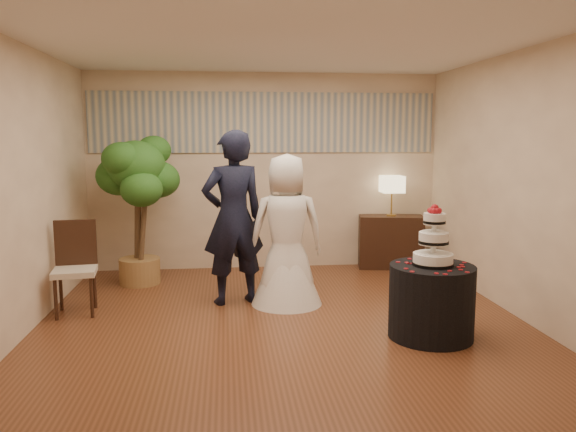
{
  "coord_description": "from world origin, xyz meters",
  "views": [
    {
      "loc": [
        -0.56,
        -5.57,
        1.9
      ],
      "look_at": [
        0.1,
        0.4,
        1.05
      ],
      "focal_mm": 35.0,
      "sensor_mm": 36.0,
      "label": 1
    }
  ],
  "objects": [
    {
      "name": "floor",
      "position": [
        0.0,
        0.0,
        0.0
      ],
      "size": [
        5.0,
        5.0,
        0.0
      ],
      "primitive_type": "cube",
      "color": "brown",
      "rests_on": "ground"
    },
    {
      "name": "ceiling",
      "position": [
        0.0,
        0.0,
        2.8
      ],
      "size": [
        5.0,
        5.0,
        0.0
      ],
      "primitive_type": "cube",
      "color": "white",
      "rests_on": "wall_back"
    },
    {
      "name": "wall_back",
      "position": [
        0.0,
        2.5,
        1.4
      ],
      "size": [
        5.0,
        0.06,
        2.8
      ],
      "primitive_type": "cube",
      "color": "beige",
      "rests_on": "ground"
    },
    {
      "name": "wall_front",
      "position": [
        0.0,
        -2.5,
        1.4
      ],
      "size": [
        5.0,
        0.06,
        2.8
      ],
      "primitive_type": "cube",
      "color": "beige",
      "rests_on": "ground"
    },
    {
      "name": "wall_left",
      "position": [
        -2.5,
        0.0,
        1.4
      ],
      "size": [
        0.06,
        5.0,
        2.8
      ],
      "primitive_type": "cube",
      "color": "beige",
      "rests_on": "ground"
    },
    {
      "name": "wall_right",
      "position": [
        2.5,
        0.0,
        1.4
      ],
      "size": [
        0.06,
        5.0,
        2.8
      ],
      "primitive_type": "cube",
      "color": "beige",
      "rests_on": "ground"
    },
    {
      "name": "mural_border",
      "position": [
        0.0,
        2.48,
        2.1
      ],
      "size": [
        4.9,
        0.02,
        0.85
      ],
      "primitive_type": "cube",
      "color": "#A2A296",
      "rests_on": "wall_back"
    },
    {
      "name": "groom",
      "position": [
        -0.49,
        0.74,
        0.99
      ],
      "size": [
        0.83,
        0.66,
        1.98
      ],
      "primitive_type": "imported",
      "rotation": [
        0.0,
        0.0,
        3.43
      ],
      "color": "black",
      "rests_on": "floor"
    },
    {
      "name": "bride",
      "position": [
        0.11,
        0.63,
        0.86
      ],
      "size": [
        0.87,
        0.84,
        1.72
      ],
      "primitive_type": "imported",
      "rotation": [
        0.0,
        0.0,
        3.18
      ],
      "color": "white",
      "rests_on": "floor"
    },
    {
      "name": "cake_table",
      "position": [
        1.36,
        -0.59,
        0.35
      ],
      "size": [
        0.97,
        0.97,
        0.7
      ],
      "primitive_type": "cylinder",
      "rotation": [
        0.0,
        0.0,
        0.24
      ],
      "color": "black",
      "rests_on": "floor"
    },
    {
      "name": "wedding_cake",
      "position": [
        1.36,
        -0.59,
        0.99
      ],
      "size": [
        0.38,
        0.38,
        0.58
      ],
      "primitive_type": null,
      "color": "white",
      "rests_on": "cake_table"
    },
    {
      "name": "console",
      "position": [
        1.81,
        2.26,
        0.38
      ],
      "size": [
        0.97,
        0.56,
        0.76
      ],
      "primitive_type": "cube",
      "rotation": [
        0.0,
        0.0,
        -0.17
      ],
      "color": "black",
      "rests_on": "floor"
    },
    {
      "name": "table_lamp",
      "position": [
        1.81,
        2.26,
        1.05
      ],
      "size": [
        0.31,
        0.31,
        0.58
      ],
      "primitive_type": null,
      "color": "#CBB786",
      "rests_on": "console"
    },
    {
      "name": "ficus_tree",
      "position": [
        -1.7,
        1.73,
        0.98
      ],
      "size": [
        1.01,
        1.01,
        1.96
      ],
      "primitive_type": null,
      "rotation": [
        0.0,
        0.0,
        1.66
      ],
      "color": "#2B611E",
      "rests_on": "floor"
    },
    {
      "name": "side_chair",
      "position": [
        -2.19,
        0.51,
        0.5
      ],
      "size": [
        0.52,
        0.53,
        1.0
      ],
      "primitive_type": null,
      "rotation": [
        0.0,
        0.0,
        0.13
      ],
      "color": "black",
      "rests_on": "floor"
    }
  ]
}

